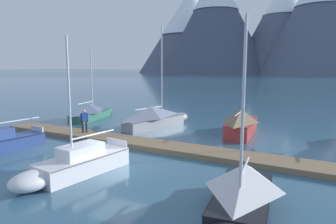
{
  "coord_description": "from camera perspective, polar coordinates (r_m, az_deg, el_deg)",
  "views": [
    {
      "loc": [
        8.88,
        -12.69,
        5.15
      ],
      "look_at": [
        0.0,
        6.0,
        2.0
      ],
      "focal_mm": 32.8,
      "sensor_mm": 36.0,
      "label": 1
    }
  ],
  "objects": [
    {
      "name": "ground_plane",
      "position": [
        16.32,
        -9.21,
        -9.85
      ],
      "size": [
        700.0,
        700.0,
        0.0
      ],
      "primitive_type": "plane",
      "color": "#335B75"
    },
    {
      "name": "person_on_dock",
      "position": [
        23.09,
        -15.28,
        -1.35
      ],
      "size": [
        0.4,
        0.5,
        1.69
      ],
      "color": "#232328",
      "rests_on": "dock"
    },
    {
      "name": "sailboat_far_berth",
      "position": [
        23.56,
        13.56,
        -1.82
      ],
      "size": [
        2.02,
        6.25,
        8.95
      ],
      "color": "#B2332D",
      "rests_on": "ground"
    },
    {
      "name": "mountain_east_summit",
      "position": [
        196.14,
        26.73,
        15.9
      ],
      "size": [
        69.26,
        69.26,
        63.27
      ],
      "color": "#4C566B",
      "rests_on": "ground"
    },
    {
      "name": "sailboat_mid_dock_port",
      "position": [
        25.69,
        -2.34,
        -0.89
      ],
      "size": [
        3.27,
        7.42,
        8.4
      ],
      "color": "#93939E",
      "rests_on": "ground"
    },
    {
      "name": "mountain_west_summit",
      "position": [
        236.44,
        4.42,
        15.39
      ],
      "size": [
        78.49,
        78.49,
        61.74
      ],
      "color": "#4C566B",
      "rests_on": "ground"
    },
    {
      "name": "mooring_buoy_channel_marker",
      "position": [
        18.57,
        -16.79,
        -7.19
      ],
      "size": [
        0.39,
        0.39,
        0.47
      ],
      "color": "red",
      "rests_on": "ground"
    },
    {
      "name": "sailboat_outer_slip",
      "position": [
        11.22,
        13.54,
        -14.67
      ],
      "size": [
        2.33,
        6.02,
        6.66
      ],
      "color": "black",
      "rests_on": "ground"
    },
    {
      "name": "sailboat_nearest_berth",
      "position": [
        30.53,
        -14.05,
        0.13
      ],
      "size": [
        2.4,
        6.77,
        6.55
      ],
      "color": "#336B56",
      "rests_on": "ground"
    },
    {
      "name": "sailboat_mid_dock_starboard",
      "position": [
        15.18,
        -17.1,
        -9.33
      ],
      "size": [
        2.55,
        6.13,
        6.45
      ],
      "color": "silver",
      "rests_on": "ground"
    },
    {
      "name": "dock",
      "position": [
        19.56,
        -2.53,
        -6.18
      ],
      "size": [
        26.27,
        3.76,
        0.3
      ],
      "color": "#846B4C",
      "rests_on": "ground"
    },
    {
      "name": "mountain_central_massif",
      "position": [
        201.83,
        8.82,
        16.65
      ],
      "size": [
        67.61,
        67.61,
        64.69
      ],
      "color": "#424C60",
      "rests_on": "ground"
    },
    {
      "name": "mountain_shoulder_ridge",
      "position": [
        210.36,
        20.73,
        15.31
      ],
      "size": [
        61.66,
        61.66,
        60.58
      ],
      "color": "#4C566B",
      "rests_on": "ground"
    }
  ]
}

